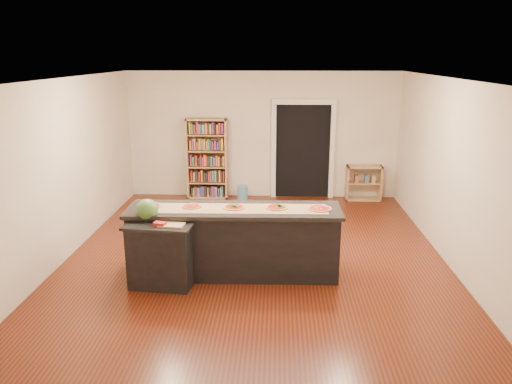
{
  "coord_description": "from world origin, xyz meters",
  "views": [
    {
      "loc": [
        0.35,
        -7.55,
        3.15
      ],
      "look_at": [
        0.0,
        0.2,
        1.0
      ],
      "focal_mm": 35.0,
      "sensor_mm": 36.0,
      "label": 1
    }
  ],
  "objects_px": {
    "bookshelf": "(207,159)",
    "watermelon": "(147,210)",
    "low_shelf": "(364,183)",
    "kitchen_island": "(234,241)",
    "side_counter": "(163,253)",
    "waste_bin": "(242,193)"
  },
  "relations": [
    {
      "from": "side_counter",
      "to": "watermelon",
      "type": "bearing_deg",
      "value": 170.41
    },
    {
      "from": "low_shelf",
      "to": "waste_bin",
      "type": "height_order",
      "value": "low_shelf"
    },
    {
      "from": "kitchen_island",
      "to": "bookshelf",
      "type": "bearing_deg",
      "value": 102.12
    },
    {
      "from": "watermelon",
      "to": "low_shelf",
      "type": "bearing_deg",
      "value": 49.53
    },
    {
      "from": "watermelon",
      "to": "waste_bin",
      "type": "bearing_deg",
      "value": 76.29
    },
    {
      "from": "kitchen_island",
      "to": "low_shelf",
      "type": "xyz_separation_m",
      "value": [
        2.53,
        4.02,
        -0.12
      ]
    },
    {
      "from": "side_counter",
      "to": "waste_bin",
      "type": "relative_size",
      "value": 2.82
    },
    {
      "from": "bookshelf",
      "to": "watermelon",
      "type": "bearing_deg",
      "value": -92.89
    },
    {
      "from": "waste_bin",
      "to": "watermelon",
      "type": "bearing_deg",
      "value": -103.71
    },
    {
      "from": "kitchen_island",
      "to": "watermelon",
      "type": "xyz_separation_m",
      "value": [
        -1.17,
        -0.33,
        0.57
      ]
    },
    {
      "from": "low_shelf",
      "to": "kitchen_island",
      "type": "bearing_deg",
      "value": -122.23
    },
    {
      "from": "side_counter",
      "to": "low_shelf",
      "type": "distance_m",
      "value": 5.63
    },
    {
      "from": "kitchen_island",
      "to": "side_counter",
      "type": "bearing_deg",
      "value": -159.83
    },
    {
      "from": "side_counter",
      "to": "watermelon",
      "type": "xyz_separation_m",
      "value": [
        -0.2,
        0.05,
        0.61
      ]
    },
    {
      "from": "bookshelf",
      "to": "watermelon",
      "type": "height_order",
      "value": "bookshelf"
    },
    {
      "from": "kitchen_island",
      "to": "bookshelf",
      "type": "height_order",
      "value": "bookshelf"
    },
    {
      "from": "low_shelf",
      "to": "watermelon",
      "type": "relative_size",
      "value": 2.55
    },
    {
      "from": "kitchen_island",
      "to": "watermelon",
      "type": "distance_m",
      "value": 1.34
    },
    {
      "from": "kitchen_island",
      "to": "waste_bin",
      "type": "bearing_deg",
      "value": 91.13
    },
    {
      "from": "kitchen_island",
      "to": "waste_bin",
      "type": "xyz_separation_m",
      "value": [
        -0.16,
        3.84,
        -0.34
      ]
    },
    {
      "from": "side_counter",
      "to": "bookshelf",
      "type": "bearing_deg",
      "value": 95.64
    },
    {
      "from": "waste_bin",
      "to": "watermelon",
      "type": "height_order",
      "value": "watermelon"
    }
  ]
}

